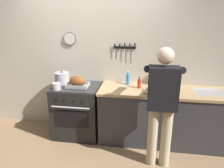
{
  "coord_description": "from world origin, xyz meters",
  "views": [
    {
      "loc": [
        0.87,
        -2.2,
        2.03
      ],
      "look_at": [
        0.4,
        0.85,
        1.01
      ],
      "focal_mm": 33.99,
      "sensor_mm": 36.0,
      "label": 1
    }
  ],
  "objects_px": {
    "stove": "(78,110)",
    "bottle_dish_soap": "(128,79)",
    "saucepan": "(56,86)",
    "cutting_board": "(155,91)",
    "bottle_hot_sauce": "(139,83)",
    "stock_pot": "(62,78)",
    "person_cook": "(162,101)",
    "roasting_pan": "(78,82)",
    "bottle_wine_red": "(159,78)"
  },
  "relations": [
    {
      "from": "saucepan",
      "to": "bottle_wine_red",
      "type": "relative_size",
      "value": 0.4
    },
    {
      "from": "cutting_board",
      "to": "bottle_dish_soap",
      "type": "distance_m",
      "value": 0.54
    },
    {
      "from": "person_cook",
      "to": "stock_pot",
      "type": "relative_size",
      "value": 6.77
    },
    {
      "from": "person_cook",
      "to": "bottle_dish_soap",
      "type": "height_order",
      "value": "person_cook"
    },
    {
      "from": "person_cook",
      "to": "bottle_hot_sauce",
      "type": "bearing_deg",
      "value": 38.81
    },
    {
      "from": "stock_pot",
      "to": "saucepan",
      "type": "relative_size",
      "value": 1.88
    },
    {
      "from": "bottle_dish_soap",
      "to": "bottle_hot_sauce",
      "type": "bearing_deg",
      "value": -40.18
    },
    {
      "from": "person_cook",
      "to": "saucepan",
      "type": "height_order",
      "value": "person_cook"
    },
    {
      "from": "cutting_board",
      "to": "bottle_dish_soap",
      "type": "xyz_separation_m",
      "value": [
        -0.44,
        0.3,
        0.08
      ]
    },
    {
      "from": "stove",
      "to": "cutting_board",
      "type": "distance_m",
      "value": 1.37
    },
    {
      "from": "stove",
      "to": "person_cook",
      "type": "relative_size",
      "value": 0.54
    },
    {
      "from": "roasting_pan",
      "to": "bottle_hot_sauce",
      "type": "xyz_separation_m",
      "value": [
        0.98,
        0.11,
        -0.01
      ]
    },
    {
      "from": "saucepan",
      "to": "bottle_hot_sauce",
      "type": "bearing_deg",
      "value": 11.92
    },
    {
      "from": "stove",
      "to": "stock_pot",
      "type": "height_order",
      "value": "stock_pot"
    },
    {
      "from": "bottle_dish_soap",
      "to": "bottle_wine_red",
      "type": "relative_size",
      "value": 0.69
    },
    {
      "from": "saucepan",
      "to": "bottle_dish_soap",
      "type": "relative_size",
      "value": 0.58
    },
    {
      "from": "stock_pot",
      "to": "bottle_hot_sauce",
      "type": "height_order",
      "value": "stock_pot"
    },
    {
      "from": "saucepan",
      "to": "cutting_board",
      "type": "xyz_separation_m",
      "value": [
        1.53,
        0.13,
        -0.04
      ]
    },
    {
      "from": "stove",
      "to": "bottle_dish_soap",
      "type": "relative_size",
      "value": 4.02
    },
    {
      "from": "stove",
      "to": "person_cook",
      "type": "distance_m",
      "value": 1.55
    },
    {
      "from": "saucepan",
      "to": "roasting_pan",
      "type": "bearing_deg",
      "value": 28.17
    },
    {
      "from": "person_cook",
      "to": "saucepan",
      "type": "distance_m",
      "value": 1.63
    },
    {
      "from": "roasting_pan",
      "to": "bottle_dish_soap",
      "type": "xyz_separation_m",
      "value": [
        0.79,
        0.28,
        0.01
      ]
    },
    {
      "from": "bottle_dish_soap",
      "to": "bottle_wine_red",
      "type": "distance_m",
      "value": 0.52
    },
    {
      "from": "stock_pot",
      "to": "cutting_board",
      "type": "distance_m",
      "value": 1.57
    },
    {
      "from": "roasting_pan",
      "to": "cutting_board",
      "type": "distance_m",
      "value": 1.24
    },
    {
      "from": "roasting_pan",
      "to": "bottle_wine_red",
      "type": "xyz_separation_m",
      "value": [
        1.31,
        0.29,
        0.05
      ]
    },
    {
      "from": "stove",
      "to": "bottle_dish_soap",
      "type": "height_order",
      "value": "bottle_dish_soap"
    },
    {
      "from": "person_cook",
      "to": "bottle_wine_red",
      "type": "height_order",
      "value": "person_cook"
    },
    {
      "from": "roasting_pan",
      "to": "saucepan",
      "type": "xyz_separation_m",
      "value": [
        -0.29,
        -0.16,
        -0.03
      ]
    },
    {
      "from": "stock_pot",
      "to": "bottle_hot_sauce",
      "type": "xyz_separation_m",
      "value": [
        1.3,
        -0.04,
        -0.02
      ]
    },
    {
      "from": "stove",
      "to": "bottle_wine_red",
      "type": "height_order",
      "value": "bottle_wine_red"
    },
    {
      "from": "stove",
      "to": "bottle_hot_sauce",
      "type": "xyz_separation_m",
      "value": [
        1.03,
        0.05,
        0.53
      ]
    },
    {
      "from": "roasting_pan",
      "to": "saucepan",
      "type": "bearing_deg",
      "value": -151.83
    },
    {
      "from": "stock_pot",
      "to": "bottle_dish_soap",
      "type": "bearing_deg",
      "value": 6.54
    },
    {
      "from": "stove",
      "to": "person_cook",
      "type": "height_order",
      "value": "person_cook"
    },
    {
      "from": "stove",
      "to": "bottle_hot_sauce",
      "type": "relative_size",
      "value": 4.75
    },
    {
      "from": "saucepan",
      "to": "bottle_hot_sauce",
      "type": "relative_size",
      "value": 0.69
    },
    {
      "from": "stock_pot",
      "to": "stove",
      "type": "bearing_deg",
      "value": -16.76
    },
    {
      "from": "stove",
      "to": "saucepan",
      "type": "distance_m",
      "value": 0.6
    },
    {
      "from": "roasting_pan",
      "to": "bottle_hot_sauce",
      "type": "height_order",
      "value": "same"
    },
    {
      "from": "saucepan",
      "to": "cutting_board",
      "type": "height_order",
      "value": "saucepan"
    },
    {
      "from": "stove",
      "to": "stock_pot",
      "type": "xyz_separation_m",
      "value": [
        -0.27,
        0.08,
        0.55
      ]
    },
    {
      "from": "stock_pot",
      "to": "person_cook",
      "type": "bearing_deg",
      "value": -22.25
    },
    {
      "from": "stove",
      "to": "bottle_wine_red",
      "type": "bearing_deg",
      "value": 9.39
    },
    {
      "from": "stock_pot",
      "to": "bottle_dish_soap",
      "type": "xyz_separation_m",
      "value": [
        1.11,
        0.13,
        -0.0
      ]
    },
    {
      "from": "stove",
      "to": "person_cook",
      "type": "xyz_separation_m",
      "value": [
        1.35,
        -0.58,
        0.5
      ]
    },
    {
      "from": "person_cook",
      "to": "bottle_dish_soap",
      "type": "relative_size",
      "value": 7.41
    },
    {
      "from": "saucepan",
      "to": "bottle_wine_red",
      "type": "distance_m",
      "value": 1.66
    },
    {
      "from": "cutting_board",
      "to": "bottle_wine_red",
      "type": "distance_m",
      "value": 0.35
    }
  ]
}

